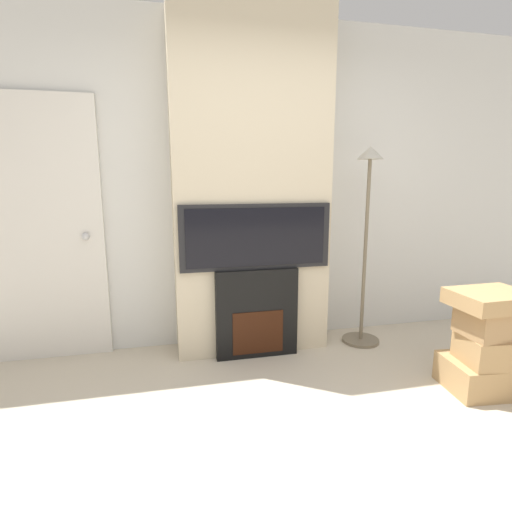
% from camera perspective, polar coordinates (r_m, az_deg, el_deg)
% --- Properties ---
extents(wall_back, '(6.00, 0.06, 2.70)m').
position_cam_1_polar(wall_back, '(3.44, -1.50, 9.89)').
color(wall_back, silver).
rests_on(wall_back, ground_plane).
extents(chimney_breast, '(1.24, 0.36, 2.70)m').
position_cam_1_polar(chimney_breast, '(3.24, -0.73, 9.82)').
color(chimney_breast, beige).
rests_on(chimney_breast, ground_plane).
extents(fireplace, '(0.66, 0.15, 0.72)m').
position_cam_1_polar(fireplace, '(3.24, 0.00, -8.09)').
color(fireplace, black).
rests_on(fireplace, ground_plane).
extents(television, '(1.18, 0.07, 0.51)m').
position_cam_1_polar(television, '(3.09, 0.01, 2.77)').
color(television, black).
rests_on(television, fireplace).
extents(floor_lamp, '(0.32, 0.32, 1.67)m').
position_cam_1_polar(floor_lamp, '(3.47, 15.49, 3.76)').
color(floor_lamp, '#726651').
rests_on(floor_lamp, ground_plane).
extents(box_stack, '(0.53, 0.44, 0.69)m').
position_cam_1_polar(box_stack, '(3.14, 30.22, -10.96)').
color(box_stack, tan).
rests_on(box_stack, ground_plane).
extents(entry_door, '(0.89, 0.09, 2.04)m').
position_cam_1_polar(entry_door, '(3.46, -28.18, 3.07)').
color(entry_door, silver).
rests_on(entry_door, ground_plane).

